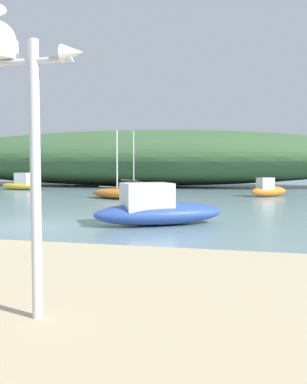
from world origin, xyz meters
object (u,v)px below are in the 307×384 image
Objects in this scene: sailboat_far_left at (134,186)px; sailboat_outer_mooring at (117,193)px; motorboat_far_right at (156,209)px; mast_structure at (9,74)px; motorboat_by_sandbar at (268,189)px; motorboat_east_reach at (21,184)px.

sailboat_outer_mooring is at bearing -80.52° from sailboat_far_left.
motorboat_far_right is at bearing -64.54° from sailboat_outer_mooring.
sailboat_far_left reaches higher than motorboat_far_right.
motorboat_by_sandbar is at bearing 82.65° from mast_structure.
motorboat_east_reach is 0.81× the size of sailboat_outer_mooring.
motorboat_far_right reaches higher than motorboat_east_reach.
sailboat_outer_mooring reaches higher than motorboat_east_reach.
sailboat_far_left is 0.99× the size of motorboat_far_right.
sailboat_far_left reaches higher than motorboat_by_sandbar.
motorboat_by_sandbar is at bearing 75.64° from motorboat_far_right.
sailboat_outer_mooring is at bearing -155.12° from motorboat_by_sandbar.
mast_structure is at bearing -76.12° from sailboat_far_left.
motorboat_far_right is (-0.58, 9.32, -2.47)m from mast_structure.
motorboat_east_reach reaches higher than motorboat_by_sandbar.
sailboat_far_left reaches higher than motorboat_east_reach.
sailboat_far_left is 18.48m from motorboat_far_right.
sailboat_far_left is at bearing 99.48° from sailboat_outer_mooring.
motorboat_east_reach is (-18.60, 2.82, 0.03)m from motorboat_by_sandbar.
motorboat_by_sandbar is at bearing 24.88° from sailboat_outer_mooring.
motorboat_east_reach is 9.00m from sailboat_far_left.
sailboat_far_left reaches higher than sailboat_outer_mooring.
mast_structure is 30.54m from motorboat_east_reach.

